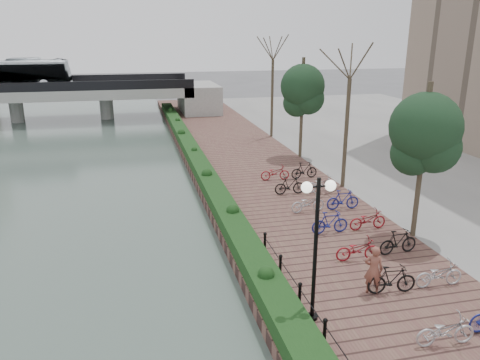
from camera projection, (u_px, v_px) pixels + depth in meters
name	position (u px, v px, depth m)	size (l,w,h in m)	color
promenade	(267.00, 187.00, 27.17)	(8.00, 75.00, 0.50)	brown
hedge	(203.00, 170.00, 28.60)	(1.10, 56.00, 0.60)	#133513
chain_fence	(340.00, 355.00, 12.02)	(0.10, 14.10, 0.70)	black
lamppost	(317.00, 219.00, 13.22)	(1.02, 0.32, 4.46)	black
pedestrian	(374.00, 270.00, 15.36)	(0.61, 0.40, 1.68)	brown
bicycle_parking	(348.00, 220.00, 20.40)	(2.40, 17.32, 1.00)	#BABBBF
street_trees	(376.00, 144.00, 22.54)	(3.20, 37.12, 6.80)	#342C1F
bridge	(14.00, 90.00, 47.72)	(36.00, 10.77, 6.50)	gray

